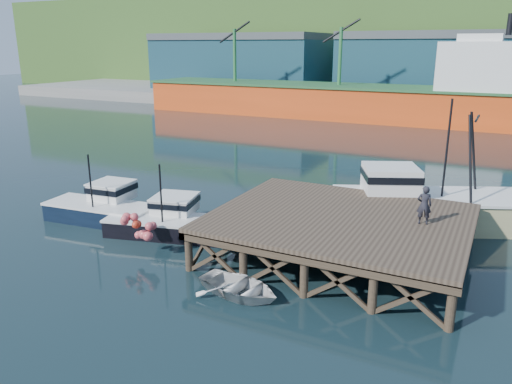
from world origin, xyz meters
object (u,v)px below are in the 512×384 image
Objects in this scene: trawler at (428,201)px; dockworker at (424,205)px; dinghy at (239,287)px; boat_navy at (104,206)px; boat_black at (169,220)px.

dockworker is at bearing -108.08° from trawler.
boat_navy is at bearing 78.35° from dinghy.
boat_navy is 4.82m from boat_black.
boat_black is 8.32m from dinghy.
dinghy is (-5.61, -12.30, -1.12)m from trawler.
boat_black is at bearing -6.28° from boat_navy.
boat_black is (4.81, -0.06, -0.08)m from boat_navy.
dinghy is 2.07× the size of dockworker.
boat_black is 0.61× the size of trawler.
boat_black reaches higher than dockworker.
boat_navy is at bearing 179.98° from trawler.
boat_navy reaches higher than boat_black.
trawler is at bearing 18.17° from boat_navy.
boat_navy reaches higher than dinghy.
dinghy is (6.92, -4.60, -0.37)m from boat_black.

